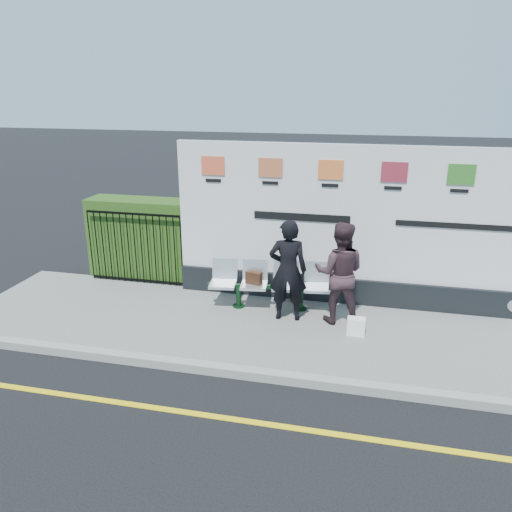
{
  "coord_description": "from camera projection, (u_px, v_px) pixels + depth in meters",
  "views": [
    {
      "loc": [
        0.08,
        -5.22,
        4.11
      ],
      "look_at": [
        -1.77,
        2.88,
        1.25
      ],
      "focal_mm": 35.0,
      "sensor_mm": 36.0,
      "label": 1
    }
  ],
  "objects": [
    {
      "name": "pavement",
      "position": [
        353.0,
        337.0,
        8.45
      ],
      "size": [
        14.0,
        3.0,
        0.12
      ],
      "primitive_type": "cube",
      "color": "slate",
      "rests_on": "ground"
    },
    {
      "name": "hedge",
      "position": [
        144.0,
        238.0,
        10.77
      ],
      "size": [
        2.35,
        0.7,
        1.7
      ],
      "primitive_type": "cube",
      "color": "#2C4E17",
      "rests_on": "pavement"
    },
    {
      "name": "railing",
      "position": [
        135.0,
        248.0,
        10.38
      ],
      "size": [
        2.05,
        0.06,
        1.54
      ],
      "primitive_type": null,
      "color": "black",
      "rests_on": "pavement"
    },
    {
      "name": "kerb",
      "position": [
        348.0,
        386.0,
        7.06
      ],
      "size": [
        14.0,
        0.18,
        0.14
      ],
      "primitive_type": "cube",
      "color": "gray",
      "rests_on": "ground"
    },
    {
      "name": "woman_right",
      "position": [
        339.0,
        273.0,
        8.61
      ],
      "size": [
        0.9,
        0.71,
        1.82
      ],
      "primitive_type": "imported",
      "rotation": [
        0.0,
        0.0,
        3.16
      ],
      "color": "#38242B",
      "rests_on": "pavement"
    },
    {
      "name": "carrier_bag_white",
      "position": [
        356.0,
        326.0,
        8.36
      ],
      "size": [
        0.3,
        0.18,
        0.3
      ],
      "primitive_type": "cube",
      "color": "white",
      "rests_on": "pavement"
    },
    {
      "name": "billboard",
      "position": [
        388.0,
        239.0,
        9.14
      ],
      "size": [
        8.0,
        0.3,
        3.0
      ],
      "color": "black",
      "rests_on": "pavement"
    },
    {
      "name": "ground",
      "position": [
        343.0,
        436.0,
        6.16
      ],
      "size": [
        80.0,
        80.0,
        0.0
      ],
      "primitive_type": "plane",
      "color": "black"
    },
    {
      "name": "yellow_line",
      "position": [
        343.0,
        435.0,
        6.16
      ],
      "size": [
        14.0,
        0.1,
        0.01
      ],
      "primitive_type": "cube",
      "color": "yellow",
      "rests_on": "ground"
    },
    {
      "name": "woman_left",
      "position": [
        288.0,
        270.0,
        8.7
      ],
      "size": [
        0.72,
        0.52,
        1.84
      ],
      "primitive_type": "imported",
      "rotation": [
        0.0,
        0.0,
        3.26
      ],
      "color": "black",
      "rests_on": "pavement"
    },
    {
      "name": "bench",
      "position": [
        269.0,
        296.0,
        9.34
      ],
      "size": [
        2.28,
        0.85,
        0.48
      ],
      "primitive_type": null,
      "rotation": [
        0.0,
        0.0,
        0.12
      ],
      "color": "silver",
      "rests_on": "pavement"
    },
    {
      "name": "handbag_brown",
      "position": [
        254.0,
        278.0,
        9.25
      ],
      "size": [
        0.32,
        0.2,
        0.23
      ],
      "primitive_type": "cube",
      "rotation": [
        0.0,
        0.0,
        -0.25
      ],
      "color": "black",
      "rests_on": "bench"
    }
  ]
}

